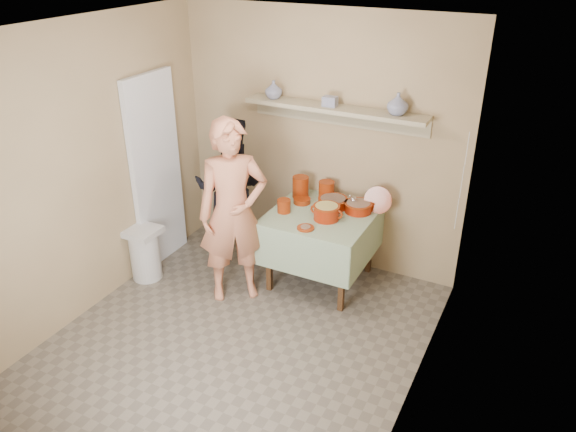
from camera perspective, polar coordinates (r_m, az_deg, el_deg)
The scene contains 22 objects.
ground at distance 4.99m, azimuth -5.58°, elevation -12.98°, with size 3.50×3.50×0.00m, color #675D50.
tile_panel at distance 5.90m, azimuth -13.23°, elevation 4.41°, with size 0.06×0.70×2.00m, color silver.
plate_stack_a at distance 5.71m, azimuth 1.29°, elevation 2.96°, with size 0.17×0.17×0.22m, color maroon.
plate_stack_b at distance 5.68m, azimuth 3.93°, elevation 2.61°, with size 0.16×0.16×0.19m, color maroon.
bowl_stack at distance 5.41m, azimuth -0.42°, elevation 1.04°, with size 0.13×0.13×0.13m, color maroon.
empty_bowl at distance 5.61m, azimuth 1.42°, elevation 1.57°, with size 0.17×0.17×0.05m, color maroon.
propped_lid at distance 5.47m, azimuth 9.12°, elevation 1.60°, with size 0.27×0.27×0.02m, color maroon.
vase_right at distance 5.19m, azimuth 11.10°, elevation 11.13°, with size 0.19×0.19×0.20m, color navy.
vase_left at distance 5.63m, azimuth -1.47°, elevation 12.72°, with size 0.17×0.17×0.18m, color navy.
ceramic_box at distance 5.38m, azimuth 4.29°, elevation 11.53°, with size 0.13×0.09×0.09m, color navy.
person_cook at distance 5.17m, azimuth -5.60°, elevation 0.34°, with size 0.65×0.42×1.77m, color #CC7A58.
person_helper at distance 5.91m, azimuth -5.94°, elevation 2.73°, with size 0.76×0.59×1.57m, color black.
room_shell at distance 4.15m, azimuth -6.56°, elevation 4.39°, with size 3.04×3.54×2.62m.
serving_table at distance 5.47m, azimuth 3.44°, elevation -0.85°, with size 0.97×0.97×0.76m.
cazuela_meat_a at distance 5.53m, azimuth 4.58°, elevation 1.46°, with size 0.30×0.30×0.10m.
cazuela_meat_b at distance 5.46m, azimuth 7.15°, elevation 0.98°, with size 0.28×0.28×0.10m.
ladle at distance 5.46m, azimuth 6.69°, elevation 1.63°, with size 0.08×0.26×0.19m.
cazuela_rice at distance 5.28m, azimuth 3.92°, elevation 0.50°, with size 0.33×0.25×0.14m.
front_plate at distance 5.13m, azimuth 1.80°, elevation -1.19°, with size 0.16×0.16×0.03m.
wall_shelf at distance 5.43m, azimuth 4.85°, elevation 10.61°, with size 1.80×0.25×0.21m.
trash_bin at distance 5.87m, azimuth -14.32°, elevation -3.66°, with size 0.32×0.32×0.56m.
electrical_cord at distance 5.09m, azimuth 17.24°, elevation 3.30°, with size 0.01×0.05×0.90m.
Camera 1 is at (2.14, -3.19, 3.18)m, focal length 35.00 mm.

